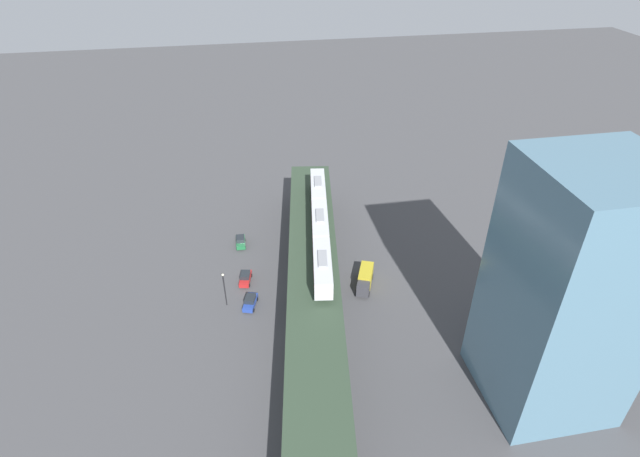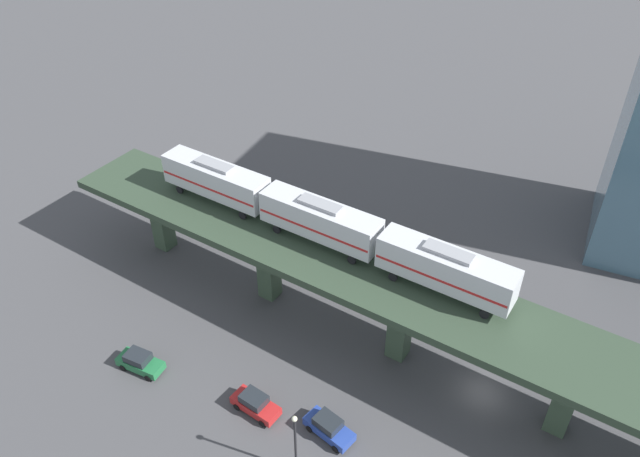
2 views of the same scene
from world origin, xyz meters
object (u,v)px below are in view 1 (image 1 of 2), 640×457
office_tower (568,294)px  street_car_blue (250,302)px  street_car_red (245,278)px  delivery_truck (365,279)px  street_lamp (224,287)px  subway_train (320,224)px  street_car_green (241,241)px

office_tower → street_car_blue: bearing=-32.2°
street_car_blue → office_tower: 49.83m
street_car_red → delivery_truck: delivery_truck is taller
office_tower → street_lamp: bearing=-30.7°
subway_train → street_car_blue: bearing=27.2°
subway_train → street_lamp: subway_train is taller
street_car_blue → delivery_truck: delivery_truck is taller
street_car_green → street_lamp: bearing=79.4°
street_car_red → subway_train: bearing=-178.9°
subway_train → street_lamp: bearing=18.7°
subway_train → street_car_red: subway_train is taller
street_car_green → street_car_blue: bearing=92.5°
street_car_red → delivery_truck: size_ratio=0.62×
subway_train → street_car_green: 21.14m
street_car_red → street_lamp: bearing=57.6°
street_car_blue → office_tower: size_ratio=0.13×
delivery_truck → street_lamp: size_ratio=1.08×
subway_train → delivery_truck: subway_train is taller
delivery_truck → street_lamp: (25.07, 0.50, 2.35)m
delivery_truck → office_tower: bearing=125.2°
street_car_red → office_tower: size_ratio=0.13×
street_car_blue → office_tower: bearing=147.8°
subway_train → street_car_red: size_ratio=7.97×
street_car_green → delivery_truck: size_ratio=0.59×
subway_train → street_car_blue: (13.61, 7.00, -10.14)m
subway_train → street_car_blue: size_ratio=7.86×
street_car_green → street_car_blue: same height
street_lamp → office_tower: (-43.72, 25.96, 13.89)m
office_tower → subway_train: bearing=-50.9°
delivery_truck → street_lamp: bearing=1.1°
subway_train → street_car_red: bearing=1.1°
street_car_red → delivery_truck: bearing=166.3°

